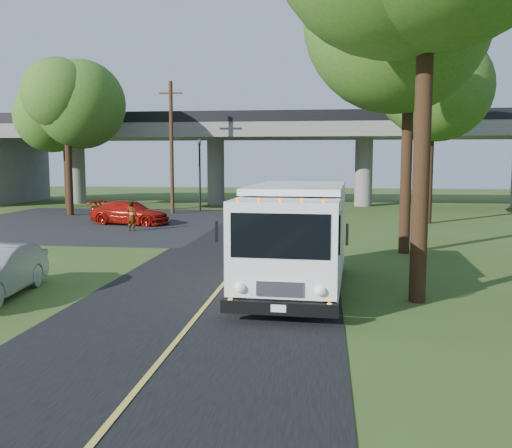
% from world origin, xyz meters
% --- Properties ---
extents(ground, '(120.00, 120.00, 0.00)m').
position_xyz_m(ground, '(0.00, 0.00, 0.00)').
color(ground, '#384B1A').
rests_on(ground, ground).
extents(road, '(7.00, 90.00, 0.02)m').
position_xyz_m(road, '(0.00, 10.00, 0.01)').
color(road, black).
rests_on(road, ground).
extents(parking_lot, '(16.00, 18.00, 0.01)m').
position_xyz_m(parking_lot, '(-11.00, 18.00, 0.01)').
color(parking_lot, black).
rests_on(parking_lot, ground).
extents(lane_line, '(0.12, 90.00, 0.01)m').
position_xyz_m(lane_line, '(0.00, 10.00, 0.03)').
color(lane_line, gold).
rests_on(lane_line, road).
extents(overpass, '(54.00, 10.00, 7.30)m').
position_xyz_m(overpass, '(0.00, 32.00, 4.56)').
color(overpass, slate).
rests_on(overpass, ground).
extents(traffic_signal, '(0.18, 0.22, 5.20)m').
position_xyz_m(traffic_signal, '(-6.00, 26.00, 3.20)').
color(traffic_signal, black).
rests_on(traffic_signal, ground).
extents(utility_pole, '(1.60, 0.26, 9.00)m').
position_xyz_m(utility_pole, '(-7.50, 24.00, 4.59)').
color(utility_pole, '#472D19').
rests_on(utility_pole, ground).
extents(tree_right_mid, '(6.62, 6.52, 12.74)m').
position_xyz_m(tree_right_mid, '(6.41, 8.84, 9.61)').
color(tree_right_mid, '#382314').
rests_on(tree_right_mid, ground).
extents(tree_right_far, '(5.77, 5.67, 10.99)m').
position_xyz_m(tree_right_far, '(9.21, 19.84, 8.30)').
color(tree_right_far, '#382314').
rests_on(tree_right_far, ground).
extents(tree_left_lot, '(5.60, 5.50, 10.50)m').
position_xyz_m(tree_left_lot, '(-13.79, 21.84, 7.90)').
color(tree_left_lot, '#382314').
rests_on(tree_left_lot, ground).
extents(tree_left_far, '(5.26, 5.16, 9.89)m').
position_xyz_m(tree_left_far, '(-16.79, 27.84, 7.45)').
color(tree_left_far, '#382314').
rests_on(tree_left_far, ground).
extents(step_van, '(3.03, 7.36, 3.04)m').
position_xyz_m(step_van, '(2.20, 1.83, 1.65)').
color(step_van, white).
rests_on(step_van, ground).
extents(red_sedan, '(4.96, 2.74, 1.36)m').
position_xyz_m(red_sedan, '(-8.20, 17.33, 0.68)').
color(red_sedan, '#9D1209').
rests_on(red_sedan, ground).
extents(pedestrian, '(0.66, 0.53, 1.59)m').
position_xyz_m(pedestrian, '(-7.04, 14.33, 0.80)').
color(pedestrian, gray).
rests_on(pedestrian, ground).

